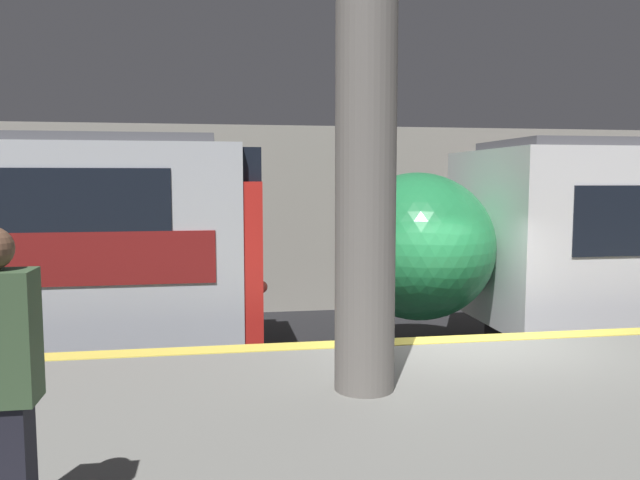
# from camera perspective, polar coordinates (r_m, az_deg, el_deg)

# --- Properties ---
(ground_plane) EXTENTS (120.00, 120.00, 0.00)m
(ground_plane) POSITION_cam_1_polar(r_m,az_deg,el_deg) (8.02, 12.47, -16.40)
(ground_plane) COLOR black
(station_rear_barrier) EXTENTS (50.00, 0.15, 4.17)m
(station_rear_barrier) POSITION_cam_1_polar(r_m,az_deg,el_deg) (14.20, 2.12, 1.94)
(station_rear_barrier) COLOR #9E998E
(station_rear_barrier) RESTS_ON ground
(support_pillar_near) EXTENTS (0.53, 0.53, 3.34)m
(support_pillar_near) POSITION_cam_1_polar(r_m,az_deg,el_deg) (5.40, 4.18, 3.60)
(support_pillar_near) COLOR slate
(support_pillar_near) RESTS_ON platform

